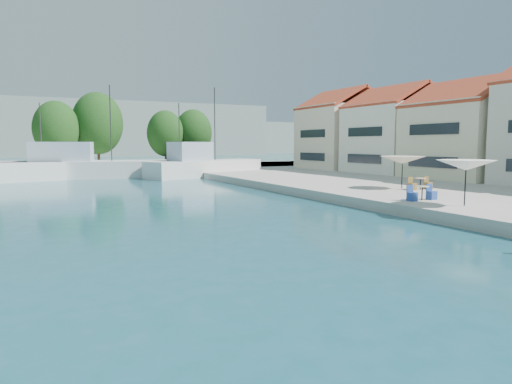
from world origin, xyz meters
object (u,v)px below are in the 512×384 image
trawler_04 (203,167)px  trawler_03 (88,168)px  umbrella_white (466,165)px  umbrella_cream (403,160)px

trawler_04 → trawler_03: bearing=143.1°
umbrella_white → trawler_04: bearing=93.2°
trawler_03 → umbrella_white: 38.52m
trawler_03 → trawler_04: 12.18m
umbrella_white → umbrella_cream: (3.54, 7.84, -0.05)m
trawler_04 → umbrella_cream: bearing=-96.5°
trawler_03 → umbrella_white: bearing=-57.7°
trawler_04 → umbrella_white: bearing=-105.6°
trawler_04 → umbrella_cream: (5.34, -24.47, 1.45)m
trawler_03 → umbrella_white: (13.38, -36.09, 1.50)m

